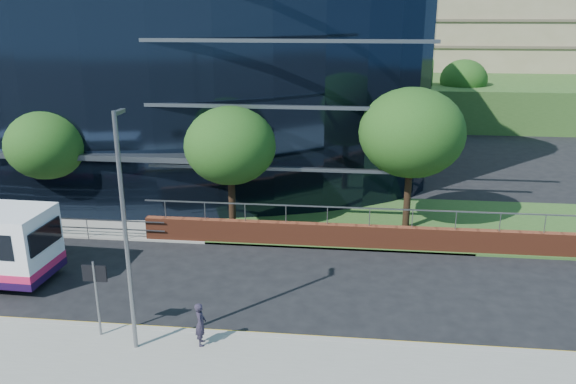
# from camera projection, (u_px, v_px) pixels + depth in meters

# --- Properties ---
(ground) EXTENTS (200.00, 200.00, 0.00)m
(ground) POSITION_uv_depth(u_px,v_px,m) (8.00, 308.00, 21.67)
(ground) COLOR black
(ground) RESTS_ON ground
(far_forecourt) EXTENTS (50.00, 8.00, 0.10)m
(far_forecourt) POSITION_uv_depth(u_px,v_px,m) (21.00, 208.00, 32.70)
(far_forecourt) COLOR gray
(far_forecourt) RESTS_ON ground
(grass_verge) EXTENTS (36.00, 8.00, 0.12)m
(grass_verge) POSITION_uv_depth(u_px,v_px,m) (558.00, 228.00, 29.54)
(grass_verge) COLOR #2D511E
(grass_verge) RESTS_ON ground
(glass_office) EXTENTS (44.00, 23.10, 16.00)m
(glass_office) POSITION_uv_depth(u_px,v_px,m) (110.00, 56.00, 39.38)
(glass_office) COLOR black
(glass_office) RESTS_ON ground
(retaining_wall) EXTENTS (34.00, 0.40, 2.11)m
(retaining_wall) POSITION_uv_depth(u_px,v_px,m) (498.00, 243.00, 26.29)
(retaining_wall) COLOR brown
(retaining_wall) RESTS_ON ground
(apartment_block) EXTENTS (60.00, 42.00, 30.00)m
(apartment_block) POSITION_uv_depth(u_px,v_px,m) (509.00, 10.00, 69.05)
(apartment_block) COLOR #2D511E
(apartment_block) RESTS_ON ground
(street_sign) EXTENTS (0.85, 0.09, 2.80)m
(street_sign) POSITION_uv_depth(u_px,v_px,m) (95.00, 283.00, 19.04)
(street_sign) COLOR slate
(street_sign) RESTS_ON pavement_near
(tree_far_b) EXTENTS (4.29, 4.29, 6.05)m
(tree_far_b) POSITION_uv_depth(u_px,v_px,m) (47.00, 145.00, 29.69)
(tree_far_b) COLOR black
(tree_far_b) RESTS_ON ground
(tree_far_c) EXTENTS (4.62, 4.62, 6.51)m
(tree_far_c) POSITION_uv_depth(u_px,v_px,m) (230.00, 146.00, 28.06)
(tree_far_c) COLOR black
(tree_far_c) RESTS_ON ground
(tree_far_d) EXTENTS (5.28, 5.28, 7.44)m
(tree_far_d) POSITION_uv_depth(u_px,v_px,m) (412.00, 133.00, 27.86)
(tree_far_d) COLOR black
(tree_far_d) RESTS_ON ground
(tree_dist_e) EXTENTS (4.62, 4.62, 6.51)m
(tree_dist_e) POSITION_uv_depth(u_px,v_px,m) (463.00, 80.00, 55.61)
(tree_dist_e) COLOR black
(tree_dist_e) RESTS_ON ground
(streetlight_east) EXTENTS (0.15, 0.77, 8.00)m
(streetlight_east) POSITION_uv_depth(u_px,v_px,m) (125.00, 228.00, 17.63)
(streetlight_east) COLOR slate
(streetlight_east) RESTS_ON pavement_near
(pedestrian) EXTENTS (0.49, 0.63, 1.54)m
(pedestrian) POSITION_uv_depth(u_px,v_px,m) (201.00, 324.00, 18.85)
(pedestrian) COLOR #262031
(pedestrian) RESTS_ON pavement_near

